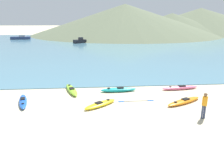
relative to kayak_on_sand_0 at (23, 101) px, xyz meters
The scene contains 17 objects.
ground_plane 9.43m from the kayak_on_sand_0, 42.12° to the right, with size 400.00×400.00×0.00m, color beige.
bay_water 39.04m from the kayak_on_sand_0, 79.68° to the left, with size 160.00×70.00×0.06m, color teal.
far_hill_left 77.21m from the kayak_on_sand_0, 76.23° to the left, with size 73.63×73.63×11.72m, color #5B664C.
far_hill_midleft 86.79m from the kayak_on_sand_0, 63.42° to the left, with size 50.83×50.83×8.33m, color #5B664C.
far_hill_midright 102.72m from the kayak_on_sand_0, 57.31° to the left, with size 68.52×68.52×10.83m, color #5B664C.
far_hill_right 108.08m from the kayak_on_sand_0, 52.86° to the left, with size 72.52×72.52×7.08m, color #5B664C.
kayak_on_sand_0 is the anchor object (origin of this frame).
kayak_on_sand_1 4.21m from the kayak_on_sand_0, 35.82° to the left, with size 1.63×3.48×0.37m.
kayak_on_sand_2 12.21m from the kayak_on_sand_0, ahead, with size 3.33×2.19×0.32m.
kayak_on_sand_3 13.32m from the kayak_on_sand_0, ahead, with size 3.50×0.96×0.37m.
kayak_on_sand_4 7.82m from the kayak_on_sand_0, 15.69° to the left, with size 3.20×0.93×0.39m.
kayak_on_sand_5 5.91m from the kayak_on_sand_0, 10.29° to the right, with size 2.66×2.30×0.33m.
person_near_foreground 12.89m from the kayak_on_sand_0, 16.62° to the right, with size 0.35×0.24×1.73m.
moored_boat_0 41.97m from the kayak_on_sand_0, 87.32° to the left, with size 3.49×2.98×1.45m.
moored_boat_1 48.85m from the kayak_on_sand_0, 72.85° to the left, with size 5.14×5.50×0.90m.
moored_boat_2 56.40m from the kayak_on_sand_0, 107.10° to the left, with size 5.79×2.00×1.39m.
loose_paddle 8.62m from the kayak_on_sand_0, ahead, with size 2.78×0.22×0.03m.
Camera 1 is at (-1.58, -9.63, 6.16)m, focal length 35.00 mm.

